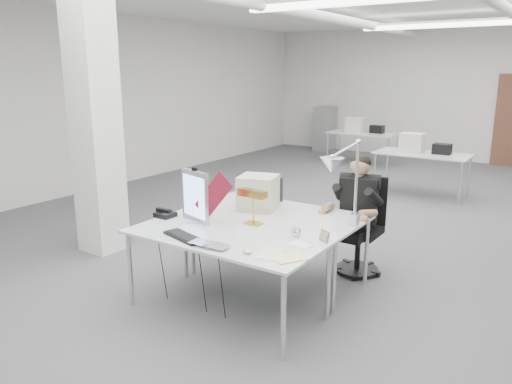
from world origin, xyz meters
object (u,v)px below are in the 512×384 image
desk_main (226,236)px  architect_lamp (345,188)px  monitor (195,196)px  bankers_lamp (253,206)px  seated_person (359,195)px  desk_phone (165,215)px  office_chair (359,229)px  laptop (206,247)px  beige_monitor (258,193)px

desk_main → architect_lamp: size_ratio=2.18×
monitor → bankers_lamp: monitor is taller
seated_person → architect_lamp: (0.21, -0.85, 0.27)m
seated_person → desk_main: bearing=-127.3°
bankers_lamp → desk_phone: 0.94m
desk_main → architect_lamp: (0.85, 0.65, 0.43)m
office_chair → monitor: bearing=-143.8°
seated_person → bankers_lamp: 1.26m
laptop → desk_phone: (-0.92, 0.48, 0.01)m
desk_main → monitor: bearing=160.3°
desk_main → bankers_lamp: 0.45m
bankers_lamp → desk_main: bearing=-89.4°
beige_monitor → bankers_lamp: bearing=-77.4°
office_chair → desk_phone: (-1.49, -1.44, 0.28)m
seated_person → monitor: seated_person is taller
seated_person → architect_lamp: architect_lamp is taller
desk_main → beige_monitor: 0.92m
architect_lamp → desk_main: bearing=-128.9°
seated_person → laptop: size_ratio=2.42×
monitor → architect_lamp: (1.35, 0.48, 0.16)m
bankers_lamp → architect_lamp: (0.82, 0.25, 0.23)m
bankers_lamp → monitor: bearing=-151.9°
bankers_lamp → desk_phone: (-0.88, -0.29, -0.16)m
desk_main → office_chair: (0.64, 1.55, -0.24)m
monitor → beige_monitor: size_ratio=1.32×
laptop → bankers_lamp: (-0.04, 0.78, 0.17)m
laptop → beige_monitor: (-0.30, 1.24, 0.17)m
office_chair → monitor: monitor is taller
laptop → desk_main: bearing=98.5°
monitor → beige_monitor: 0.75m
seated_person → desk_phone: bearing=-151.2°
laptop → architect_lamp: (0.78, 1.02, 0.40)m
bankers_lamp → desk_phone: bearing=-156.9°
desk_main → office_chair: 1.70m
seated_person → beige_monitor: 1.07m
laptop → beige_monitor: bearing=100.9°
office_chair → seated_person: bearing=-104.2°
monitor → architect_lamp: size_ratio=0.61×
seated_person → desk_phone: (-1.49, -1.39, -0.12)m
laptop → bankers_lamp: size_ratio=0.97×
desk_main → architect_lamp: 1.15m
beige_monitor → desk_main: bearing=-91.5°
desk_main → desk_phone: bearing=172.3°
desk_phone → monitor: bearing=11.7°
architect_lamp → monitor: bearing=-147.0°
desk_phone → architect_lamp: bearing=19.0°
bankers_lamp → laptop: bearing=-82.1°
laptop → desk_phone: bearing=149.6°
monitor → laptop: bearing=-28.2°
monitor → laptop: monitor is taller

